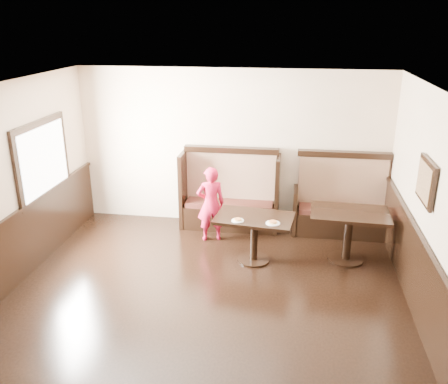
% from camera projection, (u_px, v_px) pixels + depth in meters
% --- Properties ---
extents(ground, '(7.00, 7.00, 0.00)m').
position_uv_depth(ground, '(192.00, 338.00, 5.64)').
color(ground, black).
rests_on(ground, ground).
extents(room_shell, '(7.00, 7.00, 7.00)m').
position_uv_depth(room_shell, '(171.00, 275.00, 5.71)').
color(room_shell, beige).
rests_on(room_shell, ground).
extents(booth_main, '(1.75, 0.72, 1.45)m').
position_uv_depth(booth_main, '(230.00, 199.00, 8.52)').
color(booth_main, black).
rests_on(booth_main, ground).
extents(booth_neighbor, '(1.65, 0.72, 1.45)m').
position_uv_depth(booth_neighbor, '(341.00, 207.00, 8.26)').
color(booth_neighbor, black).
rests_on(booth_neighbor, ground).
extents(table_main, '(1.24, 0.86, 0.74)m').
position_uv_depth(table_main, '(254.00, 227.00, 7.25)').
color(table_main, black).
rests_on(table_main, ground).
extents(table_neighbor, '(1.21, 0.82, 0.82)m').
position_uv_depth(table_neighbor, '(349.00, 224.00, 7.25)').
color(table_neighbor, black).
rests_on(table_neighbor, ground).
extents(child, '(0.55, 0.44, 1.30)m').
position_uv_depth(child, '(211.00, 204.00, 7.94)').
color(child, '#BF1437').
rests_on(child, ground).
extents(pizza_plate_left, '(0.19, 0.19, 0.03)m').
position_uv_depth(pizza_plate_left, '(238.00, 220.00, 7.04)').
color(pizza_plate_left, white).
rests_on(pizza_plate_left, table_main).
extents(pizza_plate_right, '(0.21, 0.21, 0.04)m').
position_uv_depth(pizza_plate_right, '(273.00, 223.00, 6.95)').
color(pizza_plate_right, white).
rests_on(pizza_plate_right, table_main).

